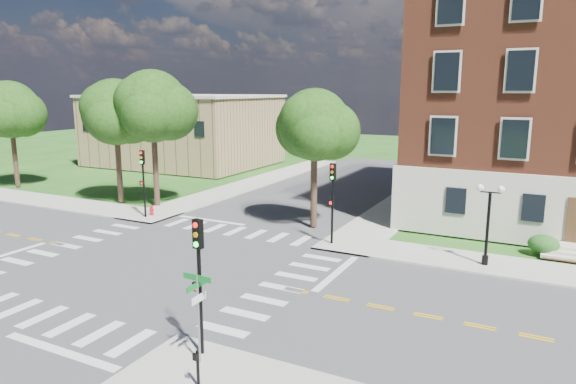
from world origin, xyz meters
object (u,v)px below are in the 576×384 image
at_px(street_sign_pole, 198,301).
at_px(traffic_signal_ne, 332,193).
at_px(twin_lamp_west, 488,220).
at_px(push_button_post, 197,367).
at_px(traffic_signal_se, 199,269).
at_px(fire_hydrant, 152,210).
at_px(traffic_signal_nw, 143,175).

bearing_deg(street_sign_pole, traffic_signal_ne, 94.75).
height_order(twin_lamp_west, street_sign_pole, twin_lamp_west).
relative_size(twin_lamp_west, street_sign_pole, 1.36).
xyz_separation_m(traffic_signal_ne, push_button_post, (2.01, -15.75, -2.39)).
xyz_separation_m(traffic_signal_se, fire_hydrant, (-15.18, 14.54, -2.72)).
relative_size(traffic_signal_ne, street_sign_pole, 1.55).
distance_m(traffic_signal_se, fire_hydrant, 21.19).
distance_m(street_sign_pole, fire_hydrant, 21.69).
relative_size(traffic_signal_nw, twin_lamp_west, 1.13).
height_order(traffic_signal_ne, twin_lamp_west, traffic_signal_ne).
xyz_separation_m(traffic_signal_ne, traffic_signal_nw, (-14.34, -0.11, 0.00)).
xyz_separation_m(traffic_signal_nw, twin_lamp_west, (22.89, 0.28, -0.66)).
bearing_deg(twin_lamp_west, street_sign_pole, -116.50).
bearing_deg(twin_lamp_west, fire_hydrant, 179.17).
relative_size(traffic_signal_se, traffic_signal_ne, 1.00).
xyz_separation_m(traffic_signal_nw, fire_hydrant, (0.05, 0.61, -2.72)).
height_order(traffic_signal_nw, street_sign_pole, traffic_signal_nw).
relative_size(street_sign_pole, fire_hydrant, 4.13).
xyz_separation_m(traffic_signal_nw, street_sign_pole, (15.55, -14.44, -0.88)).
distance_m(traffic_signal_nw, twin_lamp_west, 22.90).
distance_m(traffic_signal_ne, street_sign_pole, 14.63).
xyz_separation_m(twin_lamp_west, fire_hydrant, (-22.84, 0.33, -2.06)).
distance_m(traffic_signal_ne, fire_hydrant, 14.55).
bearing_deg(twin_lamp_west, traffic_signal_nw, -179.29).
bearing_deg(fire_hydrant, twin_lamp_west, -0.83).
distance_m(traffic_signal_nw, street_sign_pole, 21.24).
relative_size(push_button_post, fire_hydrant, 1.60).
bearing_deg(traffic_signal_se, twin_lamp_west, 61.66).
bearing_deg(traffic_signal_nw, fire_hydrant, 85.49).
bearing_deg(street_sign_pole, traffic_signal_nw, 137.11).
height_order(traffic_signal_se, traffic_signal_ne, same).
relative_size(traffic_signal_nw, push_button_post, 4.00).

